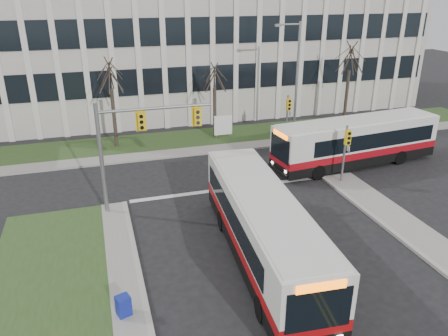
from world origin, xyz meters
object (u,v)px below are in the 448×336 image
streetlight (295,75)px  newspaper_box_blue (124,307)px  bus_cross (356,143)px  bus_main (262,229)px  directory_sign (223,125)px

streetlight → newspaper_box_blue: streetlight is taller
bus_cross → newspaper_box_blue: bearing=-62.9°
streetlight → bus_cross: 7.78m
bus_main → newspaper_box_blue: (-6.34, -2.08, -1.12)m
bus_main → directory_sign: bearing=83.2°
bus_cross → newspaper_box_blue: size_ratio=12.69×
bus_cross → bus_main: bearing=-55.6°
bus_cross → directory_sign: bearing=-144.2°
streetlight → directory_sign: (-5.53, 1.30, -4.02)m
newspaper_box_blue → bus_main: bearing=-0.2°
directory_sign → newspaper_box_blue: directory_sign is taller
streetlight → newspaper_box_blue: size_ratio=9.68×
directory_sign → bus_cross: (7.17, -8.00, 0.44)m
streetlight → bus_main: size_ratio=0.77×
directory_sign → newspaper_box_blue: 21.33m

